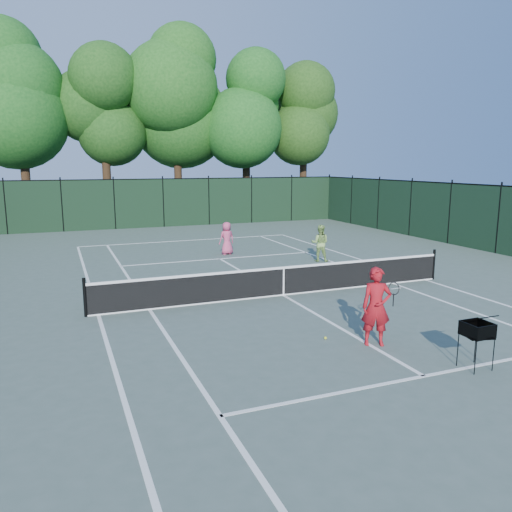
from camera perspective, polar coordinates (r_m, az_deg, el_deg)
name	(u,v)px	position (r m, az deg, el deg)	size (l,w,h in m)	color
ground	(283,295)	(15.49, 3.14, -4.51)	(90.00, 90.00, 0.00)	#4A594F
sideline_doubles_left	(98,315)	(14.15, -17.56, -6.46)	(0.10, 23.77, 0.01)	white
sideline_doubles_right	(425,280)	(18.43, 18.80, -2.60)	(0.10, 23.77, 0.01)	white
sideline_singles_left	(150,310)	(14.30, -12.06, -6.01)	(0.10, 23.77, 0.01)	white
sideline_singles_right	(393,283)	(17.58, 15.40, -3.03)	(0.10, 23.77, 0.01)	white
baseline_far	(188,240)	(26.51, -7.79, 1.78)	(10.97, 0.10, 0.01)	white
service_line_near	(424,376)	(10.38, 18.64, -12.88)	(8.23, 0.10, 0.01)	white
service_line_far	(220,259)	(21.31, -4.15, -0.31)	(8.23, 0.10, 0.01)	white
center_service_line	(283,295)	(15.49, 3.14, -4.50)	(0.10, 12.80, 0.01)	white
tennis_net	(283,280)	(15.37, 3.15, -2.79)	(11.69, 0.09, 1.06)	black
fence_far	(163,203)	(32.27, -10.54, 5.95)	(24.00, 0.05, 3.00)	black
tree_1	(18,86)	(35.88, -25.55, 17.09)	(6.80, 6.80, 13.98)	black
tree_2	(103,105)	(35.68, -17.09, 16.12)	(6.00, 6.00, 12.40)	black
tree_3	(176,90)	(37.13, -9.17, 18.20)	(7.00, 7.00, 14.45)	black
tree_4	(246,105)	(37.81, -1.14, 16.87)	(6.20, 6.20, 12.97)	black
tree_5	(304,114)	(40.25, 5.53, 15.83)	(5.80, 5.80, 12.23)	black
coach	(376,307)	(11.47, 13.59, -5.64)	(1.09, 0.66, 1.78)	#A3121B
player_pink	(227,238)	(22.22, -3.36, 2.04)	(0.78, 0.58, 1.45)	#C5456E
player_green	(320,243)	(20.79, 7.33, 1.47)	(0.93, 0.89, 1.52)	#8CB55A
ball_hopper	(477,330)	(10.84, 23.96, -7.72)	(0.61, 0.61, 0.96)	black
loose_ball_near_cart	(474,322)	(13.97, 23.65, -6.97)	(0.07, 0.07, 0.07)	gold
loose_ball_midcourt	(325,338)	(11.85, 7.93, -9.26)	(0.07, 0.07, 0.07)	#C3D22B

